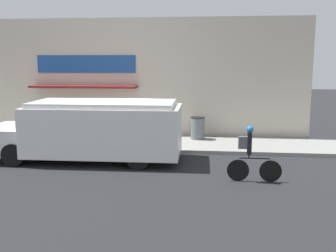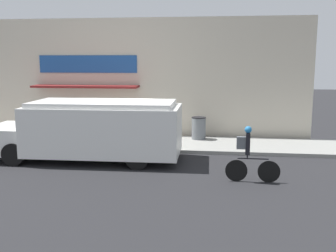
% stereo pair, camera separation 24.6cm
% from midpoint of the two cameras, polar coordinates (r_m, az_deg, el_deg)
% --- Properties ---
extents(ground_plane, '(70.00, 70.00, 0.00)m').
position_cam_midpoint_polar(ground_plane, '(15.41, -6.36, -3.77)').
color(ground_plane, '#232326').
extents(sidewalk, '(28.00, 2.86, 0.14)m').
position_cam_midpoint_polar(sidewalk, '(16.76, -5.22, -2.42)').
color(sidewalk, gray).
rests_on(sidewalk, ground_plane).
extents(storefront, '(15.59, 1.10, 5.40)m').
position_cam_midpoint_polar(storefront, '(18.13, -4.44, 6.89)').
color(storefront, beige).
rests_on(storefront, ground_plane).
extents(school_bus, '(6.91, 2.87, 2.12)m').
position_cam_midpoint_polar(school_bus, '(14.12, -10.39, -0.49)').
color(school_bus, white).
rests_on(school_bus, ground_plane).
extents(cyclist, '(1.59, 0.21, 1.66)m').
position_cam_midpoint_polar(cyclist, '(11.73, 12.26, -4.15)').
color(cyclist, black).
rests_on(cyclist, ground_plane).
extents(trash_bin, '(0.62, 0.62, 0.97)m').
position_cam_midpoint_polar(trash_bin, '(17.08, 4.89, -0.29)').
color(trash_bin, slate).
rests_on(trash_bin, sidewalk).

